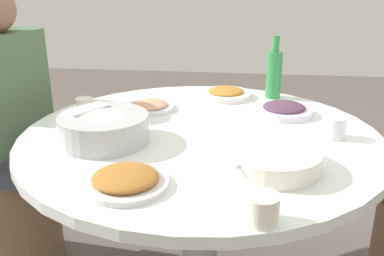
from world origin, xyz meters
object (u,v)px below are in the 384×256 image
object	(u,v)px
rice_bowl	(104,128)
dish_tofu_braise	(226,93)
stool_for_diner_left	(22,216)
diner_left	(4,99)
green_bottle	(274,73)
tea_cup_side	(335,127)
tea_cup_near	(84,105)
tea_cup_far	(261,209)
soup_bowl	(272,160)
dish_stirfry	(126,180)
dish_shrimp	(149,106)
dish_eggplant	(284,110)
round_dining_table	(200,164)

from	to	relation	value
rice_bowl	dish_tofu_braise	size ratio (longest dim) A/B	1.33
stool_for_diner_left	diner_left	size ratio (longest dim) A/B	0.60
green_bottle	diner_left	world-z (taller)	diner_left
tea_cup_side	dish_tofu_braise	bearing A→B (deg)	-48.81
tea_cup_near	tea_cup_far	bearing A→B (deg)	132.75
soup_bowl	diner_left	distance (m)	1.13
tea_cup_far	diner_left	distance (m)	1.24
stool_for_diner_left	diner_left	world-z (taller)	diner_left
rice_bowl	dish_stirfry	world-z (taller)	rice_bowl
tea_cup_side	dish_shrimp	bearing A→B (deg)	-18.10
dish_tofu_braise	tea_cup_side	bearing A→B (deg)	131.19
rice_bowl	green_bottle	size ratio (longest dim) A/B	1.09
dish_stirfry	dish_eggplant	size ratio (longest dim) A/B	1.05
tea_cup_side	rice_bowl	bearing A→B (deg)	9.41
tea_cup_near	green_bottle	bearing A→B (deg)	-159.77
diner_left	stool_for_diner_left	bearing A→B (deg)	90.00
round_dining_table	tea_cup_side	bearing A→B (deg)	-178.94
soup_bowl	tea_cup_near	world-z (taller)	soup_bowl
green_bottle	tea_cup_far	size ratio (longest dim) A/B	3.33
rice_bowl	tea_cup_near	distance (m)	0.35
dish_tofu_braise	green_bottle	bearing A→B (deg)	-174.77
dish_stirfry	stool_for_diner_left	world-z (taller)	dish_stirfry
diner_left	soup_bowl	bearing A→B (deg)	156.61
round_dining_table	soup_bowl	xyz separation A→B (m)	(-0.23, 0.25, 0.14)
dish_shrimp	dish_eggplant	xyz separation A→B (m)	(-0.52, -0.00, 0.00)
rice_bowl	green_bottle	world-z (taller)	green_bottle
green_bottle	tea_cup_side	distance (m)	0.49
tea_cup_far	diner_left	bearing A→B (deg)	-36.05
round_dining_table	stool_for_diner_left	size ratio (longest dim) A/B	2.70
rice_bowl	dish_eggplant	distance (m)	0.69
dish_tofu_braise	dish_eggplant	world-z (taller)	dish_eggplant
round_dining_table	dish_tofu_braise	bearing A→B (deg)	-98.60
dish_shrimp	dish_stirfry	distance (m)	0.63
dish_stirfry	tea_cup_near	bearing A→B (deg)	-61.42
soup_bowl	dish_stirfry	distance (m)	0.41
soup_bowl	stool_for_diner_left	bearing A→B (deg)	-23.39
dish_tofu_braise	stool_for_diner_left	world-z (taller)	dish_tofu_braise
round_dining_table	dish_eggplant	world-z (taller)	dish_eggplant
dish_eggplant	tea_cup_side	bearing A→B (deg)	123.51
dish_shrimp	diner_left	size ratio (longest dim) A/B	0.26
dish_stirfry	round_dining_table	bearing A→B (deg)	-111.07
soup_bowl	green_bottle	world-z (taller)	green_bottle
round_dining_table	tea_cup_near	world-z (taller)	tea_cup_near
dish_stirfry	diner_left	xyz separation A→B (m)	(0.66, -0.60, 0.02)
soup_bowl	green_bottle	distance (m)	0.72
green_bottle	tea_cup_near	distance (m)	0.79
dish_shrimp	diner_left	bearing A→B (deg)	3.01
dish_shrimp	tea_cup_side	world-z (taller)	tea_cup_side
soup_bowl	dish_eggplant	distance (m)	0.49
dish_tofu_braise	stool_for_diner_left	distance (m)	1.05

